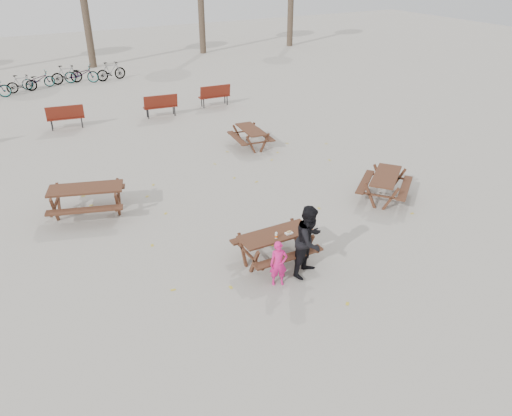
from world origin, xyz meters
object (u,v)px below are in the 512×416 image
food_tray (289,233)px  picnic_table_east (385,187)px  soda_bottle (276,236)px  main_picnic_table (276,240)px  picnic_table_far (251,138)px  picnic_table_north (88,201)px  adult (310,241)px  child (279,264)px

food_tray → picnic_table_east: (4.39, 1.54, -0.41)m
soda_bottle → picnic_table_east: 5.03m
main_picnic_table → picnic_table_far: (3.16, 7.23, -0.23)m
food_tray → picnic_table_north: size_ratio=0.09×
soda_bottle → picnic_table_north: (-3.39, 4.78, -0.41)m
main_picnic_table → picnic_table_far: main_picnic_table is taller
adult → main_picnic_table: bearing=90.4°
soda_bottle → picnic_table_east: size_ratio=0.10×
adult → soda_bottle: bearing=103.8°
food_tray → soda_bottle: size_ratio=1.06×
adult → picnic_table_north: (-3.93, 5.39, -0.44)m
main_picnic_table → child: child is taller
picnic_table_far → food_tray: bearing=164.3°
main_picnic_table → picnic_table_north: picnic_table_north is taller
food_tray → soda_bottle: 0.38m
picnic_table_east → picnic_table_far: picnic_table_east is taller
main_picnic_table → picnic_table_north: bearing=127.4°
food_tray → soda_bottle: (-0.37, -0.03, 0.05)m
adult → picnic_table_east: adult is taller
main_picnic_table → food_tray: 0.37m
food_tray → picnic_table_far: 7.95m
soda_bottle → picnic_table_north: size_ratio=0.08×
main_picnic_table → picnic_table_east: main_picnic_table is taller
child → picnic_table_far: 8.84m
adult → picnic_table_north: size_ratio=0.87×
adult → picnic_table_east: bearing=-0.0°
food_tray → adult: (0.16, -0.64, 0.09)m
soda_bottle → adult: adult is taller
child → main_picnic_table: bearing=84.6°
main_picnic_table → picnic_table_north: (-3.50, 4.58, -0.15)m
soda_bottle → adult: size_ratio=0.10×
main_picnic_table → picnic_table_north: size_ratio=0.89×
picnic_table_east → picnic_table_north: size_ratio=0.88×
main_picnic_table → soda_bottle: (-0.11, -0.20, 0.26)m
picnic_table_far → child: bearing=161.7°
soda_bottle → child: child is taller
picnic_table_east → picnic_table_far: (-1.49, 5.86, -0.03)m
child → picnic_table_far: child is taller
soda_bottle → picnic_table_north: 5.87m
food_tray → child: (-0.69, -0.69, -0.24)m
picnic_table_east → picnic_table_north: (-8.15, 3.21, 0.05)m
adult → picnic_table_north: adult is taller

